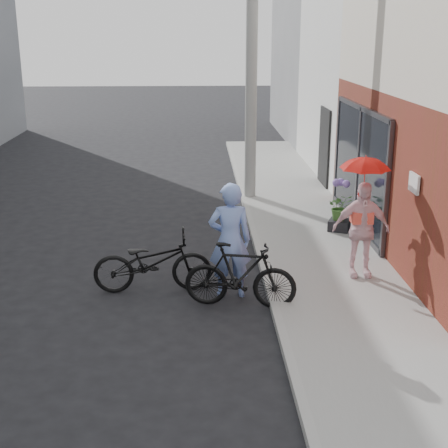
{
  "coord_description": "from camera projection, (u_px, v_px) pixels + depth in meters",
  "views": [
    {
      "loc": [
        -0.2,
        -9.09,
        4.09
      ],
      "look_at": [
        0.21,
        0.5,
        1.1
      ],
      "focal_mm": 50.0,
      "sensor_mm": 36.0,
      "label": 1
    }
  ],
  "objects": [
    {
      "name": "potted_plant",
      "position": [
        340.0,
        207.0,
        12.8
      ],
      "size": [
        0.5,
        0.43,
        0.56
      ],
      "primitive_type": "imported",
      "color": "#3A6528",
      "rests_on": "planter"
    },
    {
      "name": "bike_left",
      "position": [
        153.0,
        262.0,
        10.08
      ],
      "size": [
        1.95,
        0.78,
        1.0
      ],
      "primitive_type": "imported",
      "rotation": [
        0.0,
        0.0,
        1.63
      ],
      "color": "black",
      "rests_on": "ground"
    },
    {
      "name": "officer",
      "position": [
        230.0,
        240.0,
        9.78
      ],
      "size": [
        0.69,
        0.46,
        1.87
      ],
      "primitive_type": "imported",
      "rotation": [
        0.0,
        0.0,
        3.16
      ],
      "color": "#7E99E1",
      "rests_on": "ground"
    },
    {
      "name": "east_building_far",
      "position": [
        385.0,
        46.0,
        24.41
      ],
      "size": [
        8.0,
        8.0,
        7.0
      ],
      "primitive_type": "cube",
      "color": "slate",
      "rests_on": "ground"
    },
    {
      "name": "planter",
      "position": [
        339.0,
        225.0,
        12.92
      ],
      "size": [
        0.54,
        0.54,
        0.22
      ],
      "primitive_type": "cube",
      "rotation": [
        0.0,
        0.0,
        -0.4
      ],
      "color": "black",
      "rests_on": "sidewalk"
    },
    {
      "name": "parasol",
      "position": [
        366.0,
        161.0,
        9.99
      ],
      "size": [
        0.78,
        0.78,
        0.69
      ],
      "primitive_type": "imported",
      "color": "red",
      "rests_on": "kimono_woman"
    },
    {
      "name": "utility_pole",
      "position": [
        252.0,
        57.0,
        14.62
      ],
      "size": [
        0.28,
        0.28,
        7.0
      ],
      "primitive_type": "cylinder",
      "color": "#9E9E99",
      "rests_on": "ground"
    },
    {
      "name": "curb",
      "position": [
        259.0,
        252.0,
        11.82
      ],
      "size": [
        0.12,
        24.0,
        0.12
      ],
      "primitive_type": "cube",
      "color": "#9E9E99",
      "rests_on": "ground"
    },
    {
      "name": "sidewalk",
      "position": [
        319.0,
        251.0,
        11.87
      ],
      "size": [
        2.2,
        24.0,
        0.12
      ],
      "primitive_type": "cube",
      "color": "gray",
      "rests_on": "ground"
    },
    {
      "name": "kimono_woman",
      "position": [
        361.0,
        229.0,
        10.33
      ],
      "size": [
        0.96,
        0.42,
        1.62
      ],
      "primitive_type": "imported",
      "rotation": [
        0.0,
        0.0,
        -0.02
      ],
      "color": "silver",
      "rests_on": "sidewalk"
    },
    {
      "name": "ground",
      "position": [
        212.0,
        300.0,
        9.9
      ],
      "size": [
        80.0,
        80.0,
        0.0
      ],
      "primitive_type": "plane",
      "color": "black",
      "rests_on": "ground"
    },
    {
      "name": "bike_right",
      "position": [
        240.0,
        275.0,
        9.5
      ],
      "size": [
        1.78,
        0.79,
        1.03
      ],
      "primitive_type": "imported",
      "rotation": [
        0.0,
        0.0,
        1.39
      ],
      "color": "black",
      "rests_on": "ground"
    }
  ]
}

